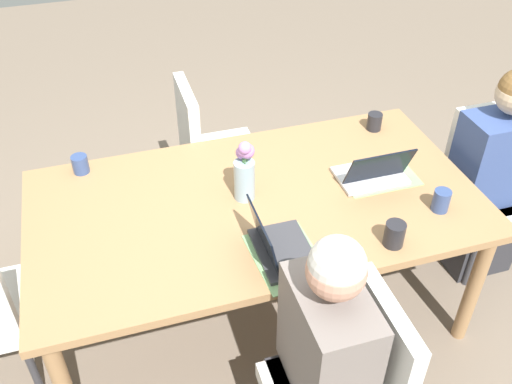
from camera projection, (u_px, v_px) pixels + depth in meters
ground_plane at (256, 308)px, 3.06m from camera, size 10.00×10.00×0.00m
dining_table at (256, 212)px, 2.64m from camera, size 2.04×1.10×0.75m
chair_head_right_left_near at (488, 179)px, 3.13m from camera, size 0.44×0.44×0.90m
person_head_right_left_near at (488, 185)px, 3.04m from camera, size 0.40×0.36×1.19m
chair_near_left_mid at (348, 384)px, 2.14m from camera, size 0.44×0.44×0.90m
person_near_left_mid at (324, 371)px, 2.15m from camera, size 0.36×0.40×1.19m
chair_far_left_far at (210, 147)px, 3.38m from camera, size 0.44×0.44×0.90m
flower_vase at (244, 171)px, 2.52m from camera, size 0.09×0.11×0.31m
placemat_head_right_left_near at (377, 176)px, 2.74m from camera, size 0.36×0.26×0.00m
placemat_near_left_mid at (286, 257)px, 2.31m from camera, size 0.28×0.37×0.00m
laptop_head_right_left_near at (373, 173)px, 2.69m from camera, size 0.32×0.22×0.20m
laptop_near_left_mid at (278, 246)px, 2.30m from camera, size 0.22×0.32×0.21m
coffee_mug_near_left at (441, 201)px, 2.51m from camera, size 0.08×0.08×0.10m
coffee_mug_near_right at (374, 122)px, 3.04m from camera, size 0.08×0.08×0.09m
coffee_mug_centre_left at (80, 164)px, 2.74m from camera, size 0.08×0.08×0.09m
coffee_mug_centre_right at (394, 234)px, 2.34m from camera, size 0.08×0.08×0.11m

